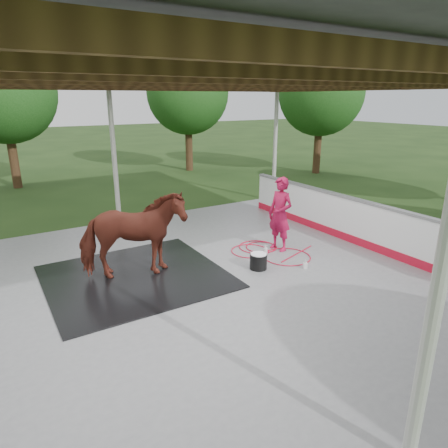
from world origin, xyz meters
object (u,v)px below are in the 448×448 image
handler (280,214)px  wash_bucket (258,261)px  dasher_board (356,222)px  horse (133,236)px

handler → wash_bucket: (-1.12, -0.68, -0.71)m
handler → dasher_board: bearing=60.0°
wash_bucket → horse: bearing=157.9°
handler → wash_bucket: size_ratio=4.74×
handler → wash_bucket: handler is taller
dasher_board → handler: size_ratio=4.50×
dasher_board → wash_bucket: 3.06m
dasher_board → wash_bucket: dasher_board is taller
dasher_board → wash_bucket: bearing=-179.6°
dasher_board → horse: horse is taller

